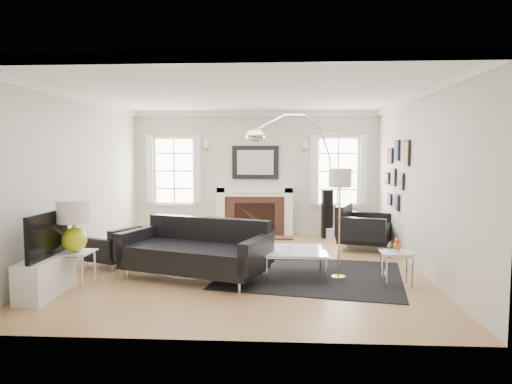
# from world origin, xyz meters

# --- Properties ---
(floor) EXTENTS (6.00, 6.00, 0.00)m
(floor) POSITION_xyz_m (0.00, 0.00, 0.00)
(floor) COLOR #AB7C47
(floor) RESTS_ON ground
(back_wall) EXTENTS (5.50, 0.04, 2.80)m
(back_wall) POSITION_xyz_m (0.00, 3.00, 1.40)
(back_wall) COLOR beige
(back_wall) RESTS_ON floor
(front_wall) EXTENTS (5.50, 0.04, 2.80)m
(front_wall) POSITION_xyz_m (0.00, -3.00, 1.40)
(front_wall) COLOR beige
(front_wall) RESTS_ON floor
(left_wall) EXTENTS (0.04, 6.00, 2.80)m
(left_wall) POSITION_xyz_m (-2.75, 0.00, 1.40)
(left_wall) COLOR beige
(left_wall) RESTS_ON floor
(right_wall) EXTENTS (0.04, 6.00, 2.80)m
(right_wall) POSITION_xyz_m (2.75, 0.00, 1.40)
(right_wall) COLOR beige
(right_wall) RESTS_ON floor
(ceiling) EXTENTS (5.50, 6.00, 0.02)m
(ceiling) POSITION_xyz_m (0.00, 0.00, 2.80)
(ceiling) COLOR white
(ceiling) RESTS_ON back_wall
(crown_molding) EXTENTS (5.50, 6.00, 0.12)m
(crown_molding) POSITION_xyz_m (0.00, 0.00, 2.74)
(crown_molding) COLOR white
(crown_molding) RESTS_ON back_wall
(fireplace) EXTENTS (1.70, 0.69, 1.11)m
(fireplace) POSITION_xyz_m (0.00, 2.79, 0.54)
(fireplace) COLOR white
(fireplace) RESTS_ON floor
(mantel_mirror) EXTENTS (1.05, 0.07, 0.75)m
(mantel_mirror) POSITION_xyz_m (0.00, 2.95, 1.65)
(mantel_mirror) COLOR black
(mantel_mirror) RESTS_ON back_wall
(window_left) EXTENTS (1.24, 0.15, 1.62)m
(window_left) POSITION_xyz_m (-1.85, 2.95, 1.46)
(window_left) COLOR white
(window_left) RESTS_ON back_wall
(window_right) EXTENTS (1.24, 0.15, 1.62)m
(window_right) POSITION_xyz_m (1.85, 2.95, 1.46)
(window_right) COLOR white
(window_right) RESTS_ON back_wall
(gallery_wall) EXTENTS (0.04, 1.73, 1.29)m
(gallery_wall) POSITION_xyz_m (2.72, 1.30, 1.53)
(gallery_wall) COLOR black
(gallery_wall) RESTS_ON right_wall
(tv_unit) EXTENTS (0.35, 1.00, 1.09)m
(tv_unit) POSITION_xyz_m (-2.44, -1.70, 0.33)
(tv_unit) COLOR white
(tv_unit) RESTS_ON floor
(area_rug) EXTENTS (3.01, 2.65, 0.01)m
(area_rug) POSITION_xyz_m (1.05, -0.51, 0.01)
(area_rug) COLOR black
(area_rug) RESTS_ON floor
(sofa) EXTENTS (2.36, 1.63, 0.71)m
(sofa) POSITION_xyz_m (-0.66, -0.69, 0.38)
(sofa) COLOR black
(sofa) RESTS_ON floor
(armchair_left) EXTENTS (0.94, 0.99, 0.53)m
(armchair_left) POSITION_xyz_m (-2.15, -0.08, 0.29)
(armchair_left) COLOR black
(armchair_left) RESTS_ON floor
(armchair_right) EXTENTS (1.21, 1.28, 0.70)m
(armchair_right) POSITION_xyz_m (2.13, 1.51, 0.39)
(armchair_right) COLOR black
(armchair_right) RESTS_ON floor
(coffee_table) EXTENTS (0.91, 0.91, 0.41)m
(coffee_table) POSITION_xyz_m (0.81, -0.58, 0.37)
(coffee_table) COLOR silver
(coffee_table) RESTS_ON floor
(side_table_left) EXTENTS (0.47, 0.47, 0.51)m
(side_table_left) POSITION_xyz_m (-2.20, -1.38, 0.41)
(side_table_left) COLOR silver
(side_table_left) RESTS_ON floor
(nesting_table) EXTENTS (0.44, 0.37, 0.48)m
(nesting_table) POSITION_xyz_m (2.20, -1.01, 0.37)
(nesting_table) COLOR silver
(nesting_table) RESTS_ON floor
(gourd_lamp) EXTENTS (0.44, 0.44, 0.71)m
(gourd_lamp) POSITION_xyz_m (-2.20, -1.38, 0.92)
(gourd_lamp) COLOR #C4CD19
(gourd_lamp) RESTS_ON side_table_left
(orange_vase) EXTENTS (0.11, 0.11, 0.18)m
(orange_vase) POSITION_xyz_m (2.20, -1.01, 0.58)
(orange_vase) COLOR #C95419
(orange_vase) RESTS_ON nesting_table
(arc_floor_lamp) EXTENTS (1.95, 1.80, 2.76)m
(arc_floor_lamp) POSITION_xyz_m (0.90, 1.96, 1.49)
(arc_floor_lamp) COLOR white
(arc_floor_lamp) RESTS_ON floor
(stick_floor_lamp) EXTENTS (0.33, 0.33, 1.62)m
(stick_floor_lamp) POSITION_xyz_m (1.45, -0.63, 1.40)
(stick_floor_lamp) COLOR gold
(stick_floor_lamp) RESTS_ON floor
(speaker_tower) EXTENTS (0.24, 0.24, 1.06)m
(speaker_tower) POSITION_xyz_m (1.59, 2.65, 0.53)
(speaker_tower) COLOR black
(speaker_tower) RESTS_ON floor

